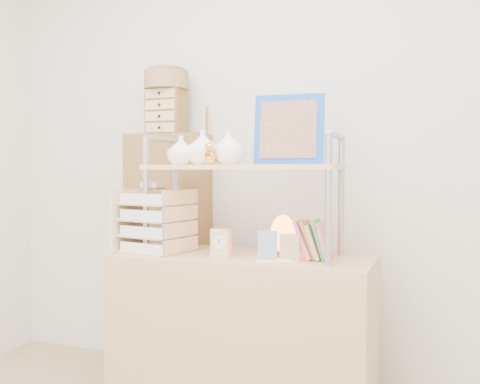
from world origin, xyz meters
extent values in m
cube|color=silver|center=(0.00, 1.70, 1.30)|extent=(3.40, 0.02, 2.60)
cube|color=tan|center=(0.00, 1.20, 0.38)|extent=(1.20, 0.50, 0.75)
cube|color=brown|center=(-0.59, 1.57, 0.68)|extent=(0.47, 0.27, 1.35)
cylinder|color=#9398A0|center=(-0.43, 1.05, 1.02)|extent=(0.03, 0.03, 0.55)
cylinder|color=#9398A0|center=(-0.43, 1.35, 1.02)|extent=(0.03, 0.03, 0.55)
cylinder|color=#9398A0|center=(-0.43, 1.20, 1.30)|extent=(0.03, 0.30, 0.03)
cylinder|color=#9398A0|center=(0.43, 1.05, 1.02)|extent=(0.03, 0.03, 0.55)
cylinder|color=#9398A0|center=(0.43, 1.35, 1.02)|extent=(0.03, 0.03, 0.55)
cylinder|color=#9398A0|center=(0.43, 1.20, 1.30)|extent=(0.03, 0.30, 0.03)
cube|color=tan|center=(0.00, 1.20, 1.16)|extent=(0.90, 0.34, 0.02)
imported|color=white|center=(-0.31, 1.18, 1.24)|extent=(0.13, 0.13, 0.14)
imported|color=white|center=(-0.21, 1.20, 1.25)|extent=(0.16, 0.16, 0.17)
imported|color=white|center=(-0.08, 1.22, 1.25)|extent=(0.16, 0.16, 0.16)
cylinder|color=#24479E|center=(-0.23, 1.32, 1.22)|extent=(0.07, 0.07, 0.10)
cube|color=blue|center=(0.19, 1.30, 1.34)|extent=(0.33, 0.06, 0.33)
cube|color=brown|center=(0.19, 1.29, 1.34)|extent=(0.27, 0.04, 0.27)
cube|color=#DC6092|center=(0.38, 1.20, 0.83)|extent=(0.06, 0.12, 0.17)
cube|color=#53A657|center=(0.36, 1.22, 0.83)|extent=(0.07, 0.12, 0.17)
cube|color=tan|center=(0.34, 1.20, 0.83)|extent=(0.07, 0.13, 0.17)
cube|color=gold|center=(0.32, 1.22, 0.83)|extent=(0.08, 0.14, 0.16)
cube|color=#DC6092|center=(0.30, 1.20, 0.83)|extent=(0.08, 0.14, 0.16)
cube|color=#DEBD85|center=(-0.44, 1.15, 0.76)|extent=(0.32, 0.31, 0.01)
cube|color=white|center=(-0.44, 1.02, 0.78)|extent=(0.25, 0.06, 0.05)
cube|color=#DEBD85|center=(-0.44, 1.15, 0.83)|extent=(0.32, 0.31, 0.01)
cube|color=white|center=(-0.44, 1.02, 0.86)|extent=(0.25, 0.06, 0.05)
cube|color=#DEBD85|center=(-0.44, 1.15, 0.91)|extent=(0.32, 0.31, 0.01)
cube|color=white|center=(-0.44, 1.02, 0.94)|extent=(0.25, 0.06, 0.05)
cube|color=#DEBD85|center=(-0.44, 1.15, 0.99)|extent=(0.32, 0.31, 0.01)
cube|color=white|center=(-0.44, 1.02, 1.01)|extent=(0.25, 0.06, 0.05)
cube|color=beige|center=(-0.44, 1.13, 1.07)|extent=(0.09, 0.09, 0.03)
cylinder|color=brown|center=(0.18, 1.26, 0.76)|extent=(0.11, 0.11, 0.02)
ellipsoid|color=#EE581C|center=(0.18, 1.26, 0.86)|extent=(0.12, 0.12, 0.17)
cube|color=tan|center=(-0.07, 1.11, 0.81)|extent=(0.09, 0.05, 0.13)
cylinder|color=white|center=(-0.07, 1.09, 0.82)|extent=(0.06, 0.01, 0.06)
cube|color=white|center=(0.20, 1.09, 0.75)|extent=(0.19, 0.09, 0.01)
cube|color=navy|center=(0.15, 1.10, 0.82)|extent=(0.09, 0.05, 0.12)
cube|color=tan|center=(0.25, 1.10, 0.82)|extent=(0.09, 0.04, 0.11)
cube|color=brown|center=(-0.59, 1.55, 1.48)|extent=(0.20, 0.15, 0.25)
cube|color=tan|center=(-0.59, 1.47, 1.38)|extent=(0.18, 0.01, 0.05)
cube|color=tan|center=(-0.59, 1.47, 1.44)|extent=(0.18, 0.01, 0.05)
cube|color=tan|center=(-0.59, 1.47, 1.51)|extent=(0.18, 0.01, 0.05)
cube|color=tan|center=(-0.59, 1.47, 1.57)|extent=(0.18, 0.01, 0.05)
cylinder|color=brown|center=(-0.59, 1.55, 1.65)|extent=(0.25, 0.25, 0.10)
camera|label=1|loc=(0.86, -1.13, 1.15)|focal=40.00mm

